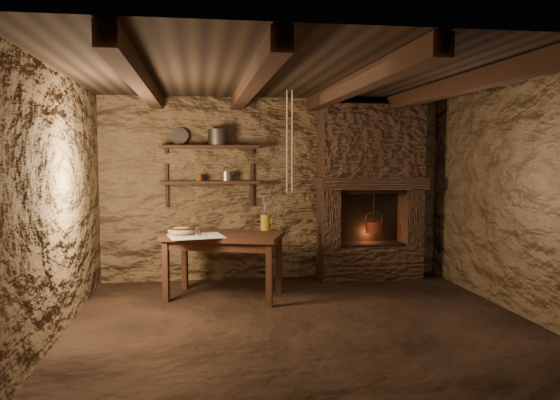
{
  "coord_description": "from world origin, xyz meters",
  "views": [
    {
      "loc": [
        -0.99,
        -5.18,
        1.62
      ],
      "look_at": [
        -0.08,
        0.9,
        1.14
      ],
      "focal_mm": 35.0,
      "sensor_mm": 36.0,
      "label": 1
    }
  ],
  "objects": [
    {
      "name": "stoneware_jug",
      "position": [
        -0.2,
        1.26,
        0.93
      ],
      "size": [
        0.15,
        0.15,
        0.43
      ],
      "rotation": [
        0.0,
        0.0,
        -0.29
      ],
      "color": "olive",
      "rests_on": "work_table"
    },
    {
      "name": "back_wall",
      "position": [
        0.0,
        2.0,
        1.2
      ],
      "size": [
        4.5,
        0.04,
        2.4
      ],
      "primitive_type": "cube",
      "color": "#493522",
      "rests_on": "floor"
    },
    {
      "name": "drinking_glasses",
      "position": [
        -1.01,
        0.96,
        0.79
      ],
      "size": [
        0.19,
        0.06,
        0.07
      ],
      "primitive_type": null,
      "color": "white",
      "rests_on": "linen_cloth"
    },
    {
      "name": "rusty_tin",
      "position": [
        -0.99,
        1.84,
        1.36
      ],
      "size": [
        0.1,
        0.1,
        0.08
      ],
      "primitive_type": "cylinder",
      "rotation": [
        0.0,
        0.0,
        -0.18
      ],
      "color": "#522910",
      "rests_on": "shelf_lower"
    },
    {
      "name": "shelf_upper",
      "position": [
        -0.85,
        1.84,
        1.75
      ],
      "size": [
        1.25,
        0.3,
        0.04
      ],
      "primitive_type": "cube",
      "color": "black",
      "rests_on": "back_wall"
    },
    {
      "name": "hearth",
      "position": [
        1.25,
        1.77,
        1.23
      ],
      "size": [
        1.43,
        0.51,
        2.3
      ],
      "color": "#37241B",
      "rests_on": "floor"
    },
    {
      "name": "small_kettle",
      "position": [
        -0.64,
        1.84,
        1.38
      ],
      "size": [
        0.18,
        0.15,
        0.18
      ],
      "primitive_type": null,
      "rotation": [
        0.0,
        0.0,
        -0.13
      ],
      "color": "gray",
      "rests_on": "shelf_lower"
    },
    {
      "name": "hanging_ropes",
      "position": [
        0.05,
        1.05,
        1.8
      ],
      "size": [
        0.08,
        0.08,
        1.2
      ],
      "primitive_type": null,
      "color": "beige",
      "rests_on": "ceiling"
    },
    {
      "name": "beam_mid_left",
      "position": [
        -0.5,
        0.0,
        2.31
      ],
      "size": [
        0.14,
        3.95,
        0.16
      ],
      "primitive_type": "cube",
      "color": "black",
      "rests_on": "ceiling"
    },
    {
      "name": "pewter_cutlery_row",
      "position": [
        -1.03,
        0.83,
        0.76
      ],
      "size": [
        0.51,
        0.28,
        0.01
      ],
      "primitive_type": null,
      "rotation": [
        0.0,
        0.0,
        0.19
      ],
      "color": "gray",
      "rests_on": "linen_cloth"
    },
    {
      "name": "beam_far_right",
      "position": [
        1.5,
        0.0,
        2.31
      ],
      "size": [
        0.14,
        3.95,
        0.16
      ],
      "primitive_type": "cube",
      "color": "black",
      "rests_on": "ceiling"
    },
    {
      "name": "beam_mid_right",
      "position": [
        0.5,
        0.0,
        2.31
      ],
      "size": [
        0.14,
        3.95,
        0.16
      ],
      "primitive_type": "cube",
      "color": "black",
      "rests_on": "ceiling"
    },
    {
      "name": "left_wall",
      "position": [
        -2.25,
        0.0,
        1.2
      ],
      "size": [
        0.04,
        4.0,
        2.4
      ],
      "primitive_type": "cube",
      "color": "#493522",
      "rests_on": "floor"
    },
    {
      "name": "linen_cloth",
      "position": [
        -1.03,
        0.85,
        0.75
      ],
      "size": [
        0.66,
        0.57,
        0.01
      ],
      "primitive_type": "cube",
      "rotation": [
        0.0,
        0.0,
        0.19
      ],
      "color": "silver",
      "rests_on": "work_table"
    },
    {
      "name": "shelf_lower",
      "position": [
        -0.85,
        1.84,
        1.3
      ],
      "size": [
        1.25,
        0.3,
        0.04
      ],
      "primitive_type": "cube",
      "color": "black",
      "rests_on": "back_wall"
    },
    {
      "name": "right_wall",
      "position": [
        2.25,
        0.0,
        1.2
      ],
      "size": [
        0.04,
        4.0,
        2.4
      ],
      "primitive_type": "cube",
      "color": "#493522",
      "rests_on": "floor"
    },
    {
      "name": "red_pot",
      "position": [
        1.29,
        1.72,
        0.71
      ],
      "size": [
        0.25,
        0.25,
        0.54
      ],
      "rotation": [
        0.0,
        0.0,
        -0.18
      ],
      "color": "maroon",
      "rests_on": "hearth"
    },
    {
      "name": "ceiling",
      "position": [
        0.0,
        0.0,
        2.4
      ],
      "size": [
        4.5,
        4.0,
        0.04
      ],
      "primitive_type": "cube",
      "color": "black",
      "rests_on": "back_wall"
    },
    {
      "name": "work_table",
      "position": [
        -0.71,
        1.05,
        0.4
      ],
      "size": [
        1.47,
        1.12,
        0.75
      ],
      "rotation": [
        0.0,
        0.0,
        -0.32
      ],
      "color": "black",
      "rests_on": "floor"
    },
    {
      "name": "front_wall",
      "position": [
        0.0,
        -2.0,
        1.2
      ],
      "size": [
        4.5,
        0.04,
        2.4
      ],
      "primitive_type": "cube",
      "color": "#493522",
      "rests_on": "floor"
    },
    {
      "name": "tin_pan",
      "position": [
        -1.23,
        1.94,
        1.88
      ],
      "size": [
        0.25,
        0.15,
        0.23
      ],
      "primitive_type": "cylinder",
      "rotation": [
        1.26,
        0.0,
        -0.26
      ],
      "color": "gray",
      "rests_on": "shelf_upper"
    },
    {
      "name": "wooden_bowl",
      "position": [
        -1.19,
        1.02,
        0.78
      ],
      "size": [
        0.41,
        0.41,
        0.11
      ],
      "primitive_type": "ellipsoid",
      "rotation": [
        0.0,
        0.0,
        0.39
      ],
      "color": "olive",
      "rests_on": "work_table"
    },
    {
      "name": "iron_stockpot",
      "position": [
        -0.74,
        1.84,
        1.86
      ],
      "size": [
        0.33,
        0.33,
        0.18
      ],
      "primitive_type": "cylinder",
      "rotation": [
        0.0,
        0.0,
        -0.43
      ],
      "color": "#2A2826",
      "rests_on": "shelf_upper"
    },
    {
      "name": "floor",
      "position": [
        0.0,
        0.0,
        0.0
      ],
      "size": [
        4.5,
        4.5,
        0.0
      ],
      "primitive_type": "plane",
      "color": "black",
      "rests_on": "ground"
    },
    {
      "name": "beam_far_left",
      "position": [
        -1.5,
        0.0,
        2.31
      ],
      "size": [
        0.14,
        3.95,
        0.16
      ],
      "primitive_type": "cube",
      "color": "black",
      "rests_on": "ceiling"
    }
  ]
}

